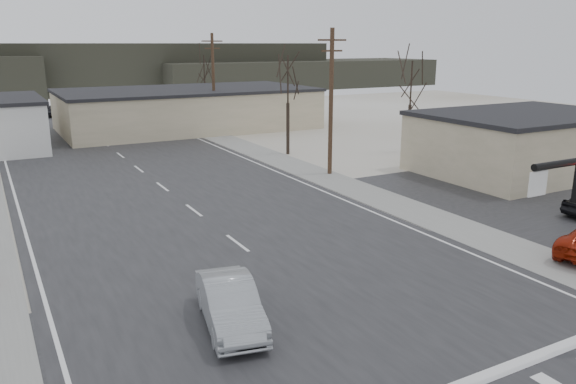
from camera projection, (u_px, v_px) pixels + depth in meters
name	position (u px, v px, depth m)	size (l,w,h in m)	color
ground	(332.00, 315.00, 19.17)	(140.00, 140.00, 0.00)	silver
main_road	(188.00, 206.00, 31.89)	(18.00, 110.00, 0.05)	black
cross_road	(332.00, 314.00, 19.17)	(90.00, 10.00, 0.04)	black
parking_lot	(558.00, 198.00, 33.53)	(18.00, 20.00, 0.03)	black
sidewalk_right	(304.00, 170.00, 41.04)	(3.00, 90.00, 0.06)	gray
building_right_far	(188.00, 109.00, 60.57)	(26.30, 14.30, 4.30)	#C5B496
building_lot	(524.00, 142.00, 39.92)	(14.30, 10.30, 4.30)	#C5B496
upole_right_a	(331.00, 100.00, 38.43)	(2.20, 0.30, 10.00)	#4B3522
upole_right_b	(213.00, 81.00, 57.09)	(2.20, 0.30, 10.00)	#4B3522
tree_right_mid	(288.00, 82.00, 45.50)	(3.74, 3.74, 8.33)	#30251D
tree_right_far	(204.00, 72.00, 68.79)	(3.52, 3.52, 7.84)	#30251D
tree_lot	(411.00, 86.00, 46.60)	(3.52, 3.52, 7.84)	#30251D
hill_center	(123.00, 68.00, 106.38)	(80.00, 18.00, 9.00)	#333026
hill_right	(298.00, 74.00, 117.97)	(60.00, 18.00, 5.50)	#333026
sedan_crossing	(230.00, 303.00, 18.22)	(1.63, 4.67, 1.54)	#91969B
car_far_a	(134.00, 127.00, 56.26)	(2.30, 5.65, 1.64)	black
car_far_b	(49.00, 111.00, 70.66)	(1.65, 4.11, 1.40)	black
car_parked_dark_b	(501.00, 166.00, 38.83)	(1.49, 4.28, 1.41)	black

